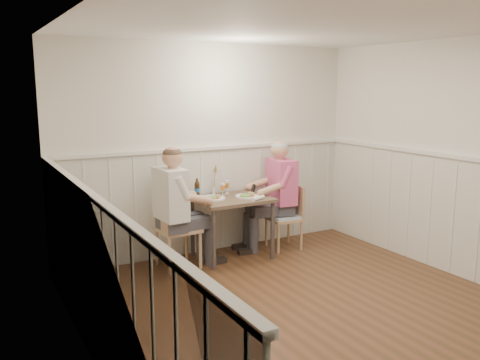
{
  "coord_description": "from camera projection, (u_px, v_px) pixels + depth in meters",
  "views": [
    {
      "loc": [
        -2.76,
        -3.45,
        2.07
      ],
      "look_at": [
        0.09,
        1.64,
        1.0
      ],
      "focal_mm": 38.0,
      "sensor_mm": 36.0,
      "label": 1
    }
  ],
  "objects": [
    {
      "name": "wainscot",
      "position": [
        278.0,
        226.0,
        5.13
      ],
      "size": [
        4.0,
        4.49,
        1.34
      ],
      "color": "silver",
      "rests_on": "ground"
    },
    {
      "name": "plate_diner",
      "position": [
        213.0,
        198.0,
        6.04
      ],
      "size": [
        0.28,
        0.28,
        0.07
      ],
      "color": "white",
      "rests_on": "dining_table"
    },
    {
      "name": "rolled_napkin",
      "position": [
        258.0,
        198.0,
        6.02
      ],
      "size": [
        0.2,
        0.12,
        0.04
      ],
      "color": "white",
      "rests_on": "dining_table"
    },
    {
      "name": "plate_man",
      "position": [
        247.0,
        195.0,
        6.17
      ],
      "size": [
        0.3,
        0.3,
        0.07
      ],
      "color": "white",
      "rests_on": "dining_table"
    },
    {
      "name": "dining_table",
      "position": [
        232.0,
        206.0,
        6.17
      ],
      "size": [
        0.89,
        0.7,
        0.75
      ],
      "color": "brown",
      "rests_on": "ground"
    },
    {
      "name": "room_shell",
      "position": [
        324.0,
        152.0,
        4.39
      ],
      "size": [
        4.04,
        4.54,
        2.6
      ],
      "color": "silver",
      "rests_on": "ground"
    },
    {
      "name": "beer_bottle",
      "position": [
        197.0,
        189.0,
        6.16
      ],
      "size": [
        0.07,
        0.07,
        0.23
      ],
      "color": "black",
      "rests_on": "dining_table"
    },
    {
      "name": "grass_vase",
      "position": [
        214.0,
        181.0,
        6.31
      ],
      "size": [
        0.04,
        0.04,
        0.39
      ],
      "color": "silver",
      "rests_on": "dining_table"
    },
    {
      "name": "diner_cream",
      "position": [
        175.0,
        218.0,
        5.76
      ],
      "size": [
        0.69,
        0.48,
        1.45
      ],
      "color": "#3F3F47",
      "rests_on": "ground"
    },
    {
      "name": "gingham_mat",
      "position": [
        206.0,
        197.0,
        6.17
      ],
      "size": [
        0.32,
        0.27,
        0.01
      ],
      "color": "#6784AC",
      "rests_on": "dining_table"
    },
    {
      "name": "chair_left",
      "position": [
        173.0,
        225.0,
        5.81
      ],
      "size": [
        0.46,
        0.46,
        0.94
      ],
      "color": "tan",
      "rests_on": "ground"
    },
    {
      "name": "beer_glass_b",
      "position": [
        223.0,
        187.0,
        6.24
      ],
      "size": [
        0.06,
        0.06,
        0.16
      ],
      "color": "silver",
      "rests_on": "dining_table"
    },
    {
      "name": "man_in_pink",
      "position": [
        278.0,
        203.0,
        6.55
      ],
      "size": [
        0.71,
        0.49,
        1.43
      ],
      "color": "#3F3F47",
      "rests_on": "ground"
    },
    {
      "name": "ground_plane",
      "position": [
        319.0,
        316.0,
        4.66
      ],
      "size": [
        4.5,
        4.5,
        0.0
      ],
      "primitive_type": "plane",
      "color": "#493019"
    },
    {
      "name": "beer_glass_a",
      "position": [
        227.0,
        185.0,
        6.36
      ],
      "size": [
        0.07,
        0.07,
        0.17
      ],
      "color": "silver",
      "rests_on": "dining_table"
    },
    {
      "name": "chair_right",
      "position": [
        287.0,
        214.0,
        6.56
      ],
      "size": [
        0.42,
        0.42,
        0.82
      ],
      "color": "tan",
      "rests_on": "ground"
    }
  ]
}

